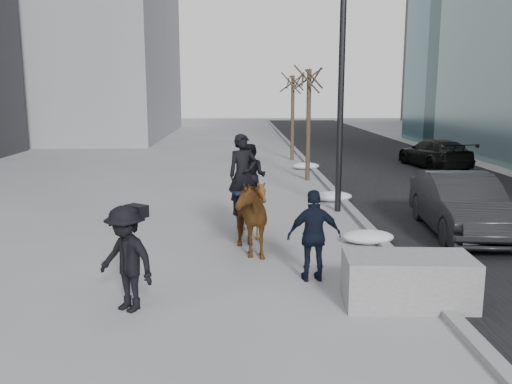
{
  "coord_description": "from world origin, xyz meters",
  "views": [
    {
      "loc": [
        -0.34,
        -9.8,
        3.58
      ],
      "look_at": [
        0.0,
        1.2,
        1.5
      ],
      "focal_mm": 38.0,
      "sensor_mm": 36.0,
      "label": 1
    }
  ],
  "objects_px": {
    "mounted_left": "(243,209)",
    "mounted_right": "(251,201)",
    "car_near": "(461,204)",
    "planter": "(408,280)"
  },
  "relations": [
    {
      "from": "mounted_left",
      "to": "mounted_right",
      "type": "distance_m",
      "value": 1.22
    },
    {
      "from": "car_near",
      "to": "planter",
      "type": "bearing_deg",
      "value": -115.91
    },
    {
      "from": "planter",
      "to": "car_near",
      "type": "height_order",
      "value": "car_near"
    },
    {
      "from": "car_near",
      "to": "mounted_right",
      "type": "bearing_deg",
      "value": -172.81
    },
    {
      "from": "car_near",
      "to": "mounted_right",
      "type": "xyz_separation_m",
      "value": [
        -5.26,
        -0.18,
        0.16
      ]
    },
    {
      "from": "planter",
      "to": "mounted_right",
      "type": "bearing_deg",
      "value": 120.46
    },
    {
      "from": "planter",
      "to": "mounted_right",
      "type": "xyz_separation_m",
      "value": [
        -2.54,
        4.32,
        0.5
      ]
    },
    {
      "from": "planter",
      "to": "car_near",
      "type": "relative_size",
      "value": 0.46
    },
    {
      "from": "car_near",
      "to": "mounted_right",
      "type": "distance_m",
      "value": 5.27
    },
    {
      "from": "car_near",
      "to": "mounted_right",
      "type": "height_order",
      "value": "mounted_right"
    }
  ]
}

